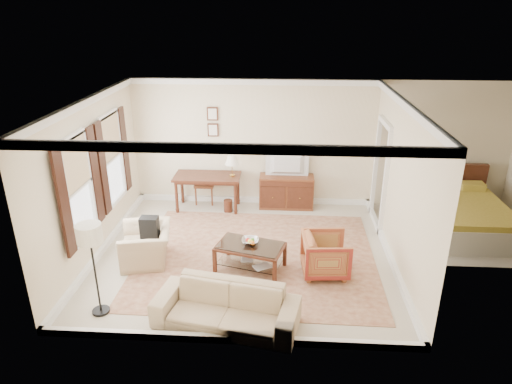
# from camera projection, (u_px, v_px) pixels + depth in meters

# --- Properties ---
(room_shell) EXTENTS (5.51, 5.01, 2.91)m
(room_shell) POSITION_uv_depth(u_px,v_px,m) (243.00, 126.00, 7.71)
(room_shell) COLOR beige
(room_shell) RESTS_ON ground
(annex_bedroom) EXTENTS (3.00, 2.70, 2.90)m
(annex_bedroom) POSITION_uv_depth(u_px,v_px,m) (468.00, 218.00, 9.33)
(annex_bedroom) COLOR beige
(annex_bedroom) RESTS_ON ground
(window_front) EXTENTS (0.12, 1.56, 1.80)m
(window_front) POSITION_uv_depth(u_px,v_px,m) (78.00, 188.00, 7.58)
(window_front) COLOR #CCB284
(window_front) RESTS_ON room_shell
(window_rear) EXTENTS (0.12, 1.56, 1.80)m
(window_rear) POSITION_uv_depth(u_px,v_px,m) (112.00, 158.00, 9.05)
(window_rear) COLOR #CCB284
(window_rear) RESTS_ON room_shell
(doorway) EXTENTS (0.10, 1.12, 2.25)m
(doorway) POSITION_uv_depth(u_px,v_px,m) (380.00, 176.00, 9.47)
(doorway) COLOR white
(doorway) RESTS_ON room_shell
(rug) EXTENTS (4.41, 3.80, 0.01)m
(rug) POSITION_uv_depth(u_px,v_px,m) (257.00, 256.00, 8.55)
(rug) COLOR brown
(rug) RESTS_ON room_shell
(writing_desk) EXTENTS (1.49, 0.74, 0.81)m
(writing_desk) POSITION_uv_depth(u_px,v_px,m) (207.00, 180.00, 10.32)
(writing_desk) COLOR #4C2315
(writing_desk) RESTS_ON room_shell
(desk_chair) EXTENTS (0.52, 0.52, 1.05)m
(desk_chair) POSITION_uv_depth(u_px,v_px,m) (205.00, 182.00, 10.72)
(desk_chair) COLOR brown
(desk_chair) RESTS_ON room_shell
(desk_lamp) EXTENTS (0.32, 0.32, 0.50)m
(desk_lamp) POSITION_uv_depth(u_px,v_px,m) (232.00, 165.00, 10.15)
(desk_lamp) COLOR silver
(desk_lamp) RESTS_ON writing_desk
(framed_prints) EXTENTS (0.25, 0.04, 0.68)m
(framed_prints) POSITION_uv_depth(u_px,v_px,m) (213.00, 122.00, 10.25)
(framed_prints) COLOR #4C2315
(framed_prints) RESTS_ON room_shell
(sideboard) EXTENTS (1.23, 0.47, 0.76)m
(sideboard) POSITION_uv_depth(u_px,v_px,m) (286.00, 192.00, 10.53)
(sideboard) COLOR brown
(sideboard) RESTS_ON room_shell
(tv) EXTENTS (0.93, 0.53, 0.12)m
(tv) POSITION_uv_depth(u_px,v_px,m) (287.00, 157.00, 10.19)
(tv) COLOR black
(tv) RESTS_ON sideboard
(coffee_table) EXTENTS (1.30, 0.97, 0.49)m
(coffee_table) POSITION_uv_depth(u_px,v_px,m) (250.00, 250.00, 8.01)
(coffee_table) COLOR #4C2315
(coffee_table) RESTS_ON room_shell
(fruit_bowl) EXTENTS (0.42, 0.42, 0.10)m
(fruit_bowl) POSITION_uv_depth(u_px,v_px,m) (250.00, 240.00, 8.01)
(fruit_bowl) COLOR silver
(fruit_bowl) RESTS_ON coffee_table
(book_a) EXTENTS (0.28, 0.04, 0.38)m
(book_a) POSITION_uv_depth(u_px,v_px,m) (241.00, 258.00, 8.15)
(book_a) COLOR brown
(book_a) RESTS_ON coffee_table
(book_b) EXTENTS (0.17, 0.25, 0.38)m
(book_b) POSITION_uv_depth(u_px,v_px,m) (259.00, 264.00, 7.97)
(book_b) COLOR brown
(book_b) RESTS_ON coffee_table
(striped_armchair) EXTENTS (0.79, 0.83, 0.80)m
(striped_armchair) POSITION_uv_depth(u_px,v_px,m) (326.00, 253.00, 7.89)
(striped_armchair) COLOR maroon
(striped_armchair) RESTS_ON room_shell
(club_armchair) EXTENTS (0.84, 1.12, 0.88)m
(club_armchair) POSITION_uv_depth(u_px,v_px,m) (146.00, 239.00, 8.26)
(club_armchair) COLOR tan
(club_armchair) RESTS_ON room_shell
(backpack) EXTENTS (0.33, 0.38, 0.40)m
(backpack) POSITION_uv_depth(u_px,v_px,m) (149.00, 225.00, 8.26)
(backpack) COLOR black
(backpack) RESTS_ON club_armchair
(sofa) EXTENTS (2.18, 1.00, 0.82)m
(sofa) POSITION_uv_depth(u_px,v_px,m) (226.00, 301.00, 6.59)
(sofa) COLOR tan
(sofa) RESTS_ON room_shell
(floor_lamp) EXTENTS (0.37, 0.37, 1.50)m
(floor_lamp) POSITION_uv_depth(u_px,v_px,m) (90.00, 240.00, 6.54)
(floor_lamp) COLOR black
(floor_lamp) RESTS_ON room_shell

